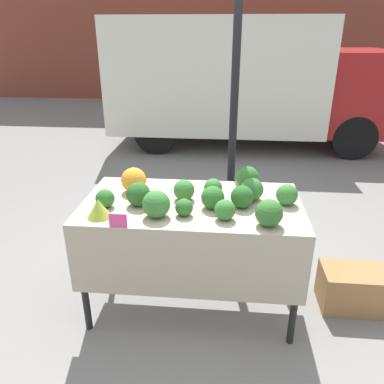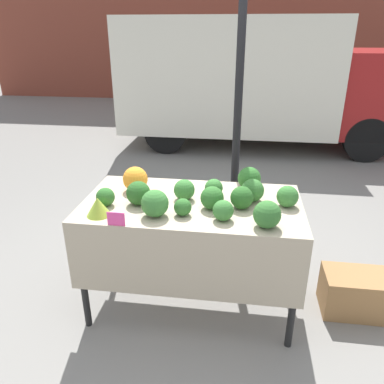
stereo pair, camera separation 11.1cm
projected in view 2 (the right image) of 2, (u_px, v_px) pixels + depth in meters
name	position (u px, v px, depth m)	size (l,w,h in m)	color
ground_plane	(192.00, 301.00, 3.13)	(40.00, 40.00, 0.00)	gray
tent_pole	(236.00, 141.00, 3.33)	(0.07, 0.07, 2.35)	black
parked_truck	(252.00, 78.00, 7.08)	(5.08, 2.26, 2.30)	silver
market_table	(191.00, 221.00, 2.75)	(1.61, 0.88, 0.91)	tan
orange_cauliflower	(135.00, 179.00, 2.92)	(0.20, 0.20, 0.20)	orange
romanesco_head	(98.00, 207.00, 2.54)	(0.17, 0.17, 0.13)	#93B238
broccoli_head_0	(138.00, 193.00, 2.69)	(0.18, 0.18, 0.18)	#285B23
broccoli_head_1	(288.00, 196.00, 2.67)	(0.16, 0.16, 0.16)	#387533
broccoli_head_2	(212.00, 198.00, 2.63)	(0.17, 0.17, 0.17)	#2D6628
broccoli_head_3	(184.00, 190.00, 2.77)	(0.16, 0.16, 0.16)	#387533
broccoli_head_4	(267.00, 214.00, 2.38)	(0.18, 0.18, 0.18)	#336B2D
broccoli_head_5	(183.00, 207.00, 2.54)	(0.12, 0.12, 0.12)	#2D6628
broccoli_head_6	(155.00, 203.00, 2.52)	(0.19, 0.19, 0.19)	#387533
broccoli_head_7	(253.00, 190.00, 2.75)	(0.17, 0.17, 0.17)	#336B2D
broccoli_head_8	(105.00, 197.00, 2.68)	(0.13, 0.13, 0.13)	#2D6628
broccoli_head_9	(223.00, 210.00, 2.47)	(0.14, 0.14, 0.14)	#387533
broccoli_head_10	(242.00, 198.00, 2.64)	(0.16, 0.16, 0.16)	#285B23
broccoli_head_11	(214.00, 188.00, 2.83)	(0.14, 0.14, 0.14)	#387533
broccoli_head_12	(249.00, 178.00, 2.95)	(0.18, 0.18, 0.18)	#2D6628
price_sign	(116.00, 219.00, 2.41)	(0.12, 0.01, 0.09)	#EF4793
produce_crate	(355.00, 293.00, 2.96)	(0.51, 0.34, 0.33)	#9E7042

